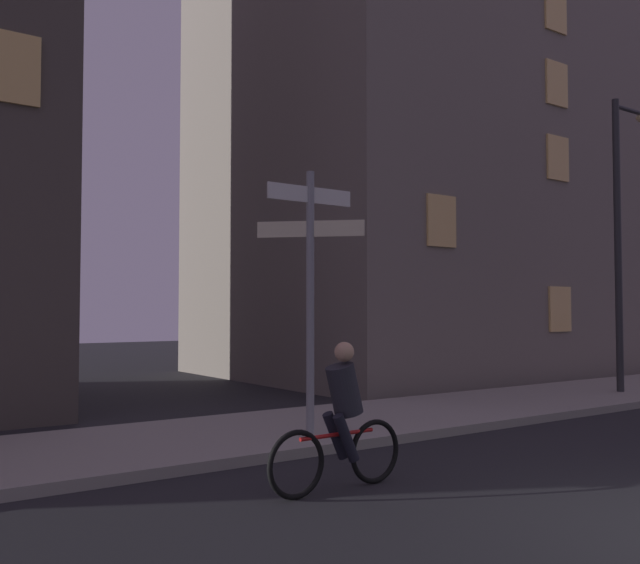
% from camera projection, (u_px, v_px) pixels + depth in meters
% --- Properties ---
extents(sidewalk_kerb, '(40.00, 3.30, 0.14)m').
position_uv_depth(sidewalk_kerb, '(311.00, 427.00, 11.25)').
color(sidewalk_kerb, gray).
rests_on(sidewalk_kerb, ground_plane).
extents(signpost, '(1.49, 1.17, 3.90)m').
position_uv_depth(signpost, '(310.00, 276.00, 10.34)').
color(signpost, gray).
rests_on(signpost, sidewalk_kerb).
extents(street_lamp, '(1.46, 0.28, 6.64)m').
position_uv_depth(street_lamp, '(622.00, 221.00, 15.84)').
color(street_lamp, '#2D2D30').
rests_on(street_lamp, sidewalk_kerb).
extents(cyclist, '(1.82, 0.34, 1.61)m').
position_uv_depth(cyclist, '(341.00, 421.00, 7.57)').
color(cyclist, black).
rests_on(cyclist, ground_plane).
extents(building_right_block, '(13.22, 9.73, 13.15)m').
position_uv_depth(building_right_block, '(430.00, 169.00, 22.66)').
color(building_right_block, slate).
rests_on(building_right_block, ground_plane).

